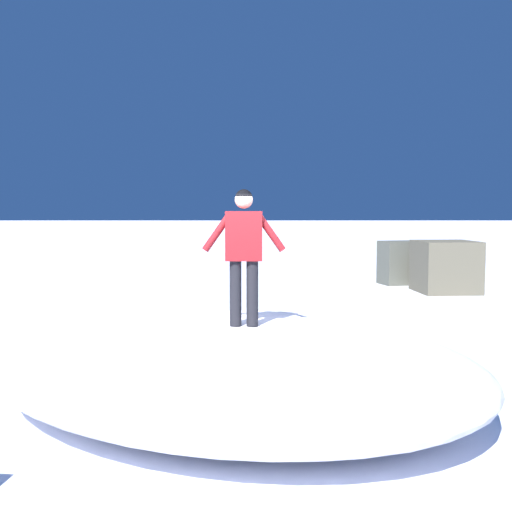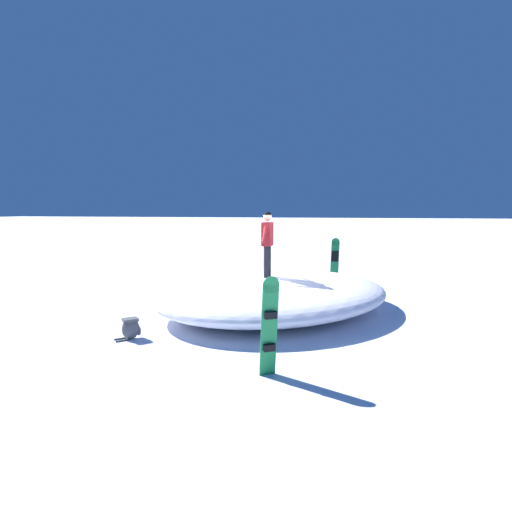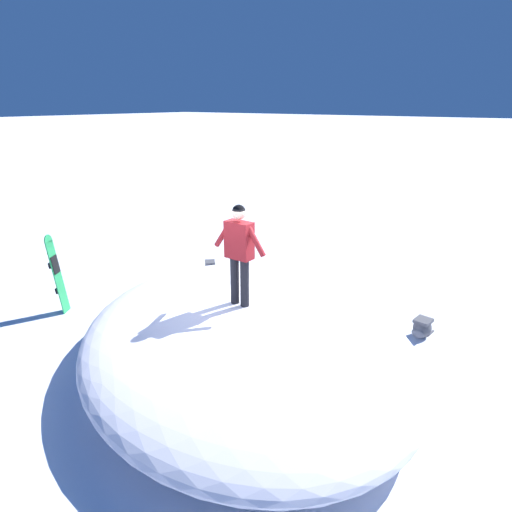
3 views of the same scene
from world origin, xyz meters
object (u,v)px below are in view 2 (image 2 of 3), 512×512
object	(u,v)px
snowboard_primary_upright	(335,261)
snowboard_secondary_upright	(269,325)
backpack_near	(208,286)
backpack_far	(131,328)
snowboarder_standing	(267,239)

from	to	relation	value
snowboard_primary_upright	snowboard_secondary_upright	bearing A→B (deg)	-4.26
snowboard_primary_upright	backpack_near	world-z (taller)	snowboard_primary_upright
snowboard_primary_upright	backpack_far	distance (m)	7.87
backpack_far	snowboard_primary_upright	bearing A→B (deg)	151.77
backpack_near	backpack_far	world-z (taller)	backpack_far
backpack_far	snowboarder_standing	bearing A→B (deg)	140.13
snowboarder_standing	snowboard_secondary_upright	distance (m)	4.14
snowboarder_standing	backpack_near	xyz separation A→B (m)	(-2.25, -2.40, -1.71)
backpack_near	backpack_far	xyz separation A→B (m)	(4.93, 0.16, 0.04)
backpack_near	snowboard_secondary_upright	bearing A→B (deg)	27.95
snowboarder_standing	snowboard_secondary_upright	size ratio (longest dim) A/B	1.01
snowboard_secondary_upright	backpack_near	world-z (taller)	snowboard_secondary_upright
snowboard_primary_upright	backpack_near	xyz separation A→B (m)	(1.98, -3.87, -0.67)
snowboarder_standing	backpack_far	xyz separation A→B (m)	(2.69, -2.24, -1.67)
snowboard_secondary_upright	backpack_far	xyz separation A→B (m)	(-1.22, -3.11, -0.61)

